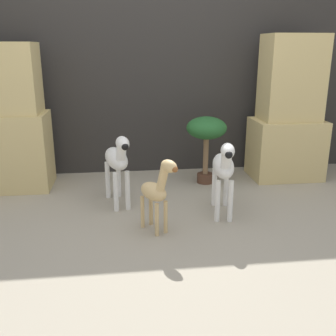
% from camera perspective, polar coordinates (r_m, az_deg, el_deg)
% --- Properties ---
extents(ground_plane, '(14.00, 14.00, 0.00)m').
position_cam_1_polar(ground_plane, '(2.71, 0.14, -9.42)').
color(ground_plane, '#9E937F').
extents(wall_back, '(6.40, 0.08, 2.20)m').
position_cam_1_polar(wall_back, '(3.88, -2.62, 15.52)').
color(wall_back, '#2D2B28').
rests_on(wall_back, ground_plane).
extents(rock_pillar_left, '(0.65, 0.45, 1.25)m').
position_cam_1_polar(rock_pillar_left, '(3.67, -22.13, 6.05)').
color(rock_pillar_left, '#D1B775').
rests_on(rock_pillar_left, ground_plane).
extents(rock_pillar_right, '(0.65, 0.45, 1.32)m').
position_cam_1_polar(rock_pillar_right, '(3.86, 17.07, 7.21)').
color(rock_pillar_right, '#D1B775').
rests_on(rock_pillar_right, ground_plane).
extents(zebra_right, '(0.22, 0.55, 0.60)m').
position_cam_1_polar(zebra_right, '(2.88, 8.08, 0.11)').
color(zebra_right, white).
rests_on(zebra_right, ground_plane).
extents(zebra_left, '(0.25, 0.55, 0.60)m').
position_cam_1_polar(zebra_left, '(3.06, -7.36, 1.20)').
color(zebra_left, white).
rests_on(zebra_left, ground_plane).
extents(giraffe_figurine, '(0.27, 0.35, 0.54)m').
position_cam_1_polar(giraffe_figurine, '(2.60, -1.62, -3.08)').
color(giraffe_figurine, tan).
rests_on(giraffe_figurine, ground_plane).
extents(potted_palm_front, '(0.36, 0.36, 0.62)m').
position_cam_1_polar(potted_palm_front, '(3.56, 5.60, 5.21)').
color(potted_palm_front, '#513323').
rests_on(potted_palm_front, ground_plane).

